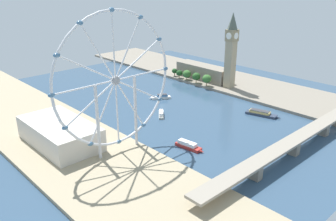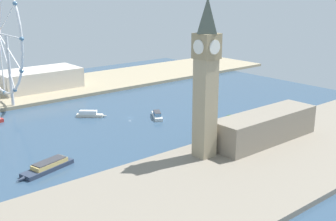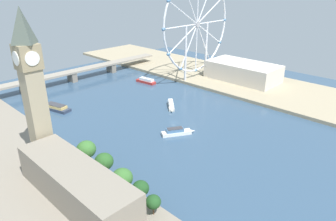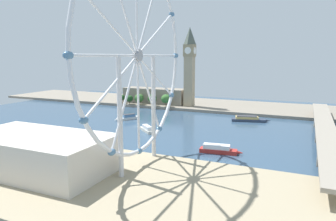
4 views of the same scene
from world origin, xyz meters
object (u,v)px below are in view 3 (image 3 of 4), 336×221
Objects in this scene: tour_boat_2 at (171,105)px; clock_tower at (33,87)px; ferris_wheel at (197,25)px; tour_boat_3 at (55,107)px; parliament_block at (76,183)px; river_bridge at (72,73)px; tour_boat_1 at (146,81)px; tour_boat_0 at (177,132)px; riverside_hall at (243,71)px.

clock_tower is at bearing -44.56° from tour_boat_2.
tour_boat_3 is at bearing 168.41° from ferris_wheel.
tour_boat_3 is at bearing 67.52° from parliament_block.
ferris_wheel reaches higher than river_bridge.
tour_boat_3 is at bearing 83.00° from tour_boat_1.
parliament_block reaches higher than tour_boat_0.
ferris_wheel is (197.64, 44.56, 10.33)m from clock_tower.
clock_tower reaches higher than river_bridge.
tour_boat_0 is at bearing -175.24° from tour_boat_3.
ferris_wheel is 104.33m from tour_boat_2.
clock_tower is 1.13× the size of parliament_block.
parliament_block is at bearing -168.05° from riverside_hall.
parliament_block is 133.92m from tour_boat_3.
ferris_wheel reaches higher than parliament_block.
riverside_hall is at bearing -46.83° from river_bridge.
ferris_wheel is 3.97× the size of tour_boat_1.
parliament_block is 0.34× the size of river_bridge.
tour_boat_3 reaches higher than tour_boat_2.
parliament_block is 199.44m from tour_boat_1.
river_bridge is 11.47× the size of tour_boat_2.
river_bridge is 8.33× the size of tour_boat_1.
ferris_wheel is 166.18m from tour_boat_3.
river_bridge is 81.46m from tour_boat_3.
parliament_block is 212.22m from river_bridge.
riverside_hall is 106.90m from tour_boat_2.
tour_boat_3 is (51.06, 123.41, -9.98)m from parliament_block.
tour_boat_2 is (34.89, 39.12, 0.05)m from tour_boat_0.
river_bridge is at bearing 33.67° from tour_boat_1.
tour_boat_2 is at bearing 148.39° from tour_boat_1.
river_bridge is 170.02m from tour_boat_0.
riverside_hall is 0.33× the size of river_bridge.
ferris_wheel is 5.46× the size of tour_boat_2.
clock_tower is at bearing -170.00° from tour_boat_0.
tour_boat_0 is (-13.47, -169.33, -7.17)m from river_bridge.
tour_boat_2 is at bearing -148.02° from tour_boat_3.
tour_boat_1 is 0.76× the size of tour_boat_3.
riverside_hall is 2.73× the size of tour_boat_1.
tour_boat_0 is at bearing -20.67° from clock_tower.
clock_tower is 4.46× the size of tour_boat_2.
tour_boat_3 is at bearing -90.83° from tour_boat_2.
river_bridge is (103.78, 185.10, -2.87)m from parliament_block.
riverside_hall is 195.40m from tour_boat_3.
clock_tower reaches higher than tour_boat_3.
tour_boat_0 is at bearing -166.76° from riverside_hall.
river_bridge is at bearing 116.12° from tour_boat_0.
parliament_block is 92.22m from tour_boat_0.
parliament_block reaches higher than river_bridge.
riverside_hall is 3.13× the size of tour_boat_0.
parliament_block is 0.72× the size of ferris_wheel.
clock_tower is at bearing -125.39° from river_bridge.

